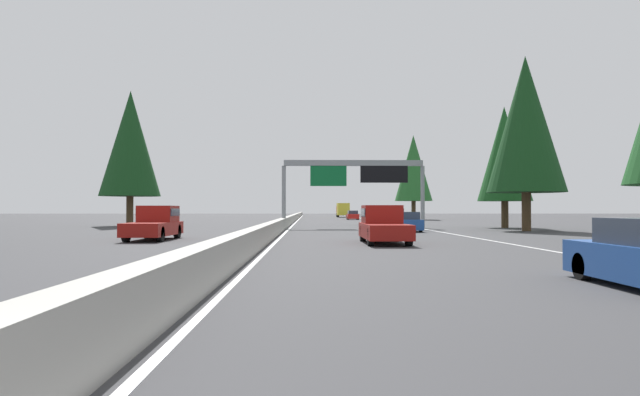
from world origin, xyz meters
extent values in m
plane|color=#38383A|center=(60.00, 0.00, 0.00)|extent=(320.00, 320.00, 0.00)
cube|color=#9E9B93|center=(80.00, 0.30, 0.45)|extent=(180.00, 0.56, 0.90)
cube|color=silver|center=(70.00, -11.52, 0.01)|extent=(160.00, 0.16, 0.01)
cube|color=silver|center=(70.00, -0.25, 0.01)|extent=(160.00, 0.16, 0.01)
cylinder|color=gray|center=(48.09, 0.30, 2.76)|extent=(0.36, 0.36, 5.52)
cylinder|color=gray|center=(48.09, -12.02, 2.76)|extent=(0.36, 0.36, 5.52)
cube|color=gray|center=(48.09, -5.86, 5.77)|extent=(0.50, 12.32, 0.50)
cube|color=#0C602D|center=(47.94, -3.64, 4.67)|extent=(0.12, 3.20, 1.90)
cube|color=black|center=(47.94, -8.57, 4.77)|extent=(0.16, 4.20, 1.50)
cylinder|color=black|center=(11.39, -8.34, 0.32)|extent=(0.64, 0.22, 0.64)
cube|color=maroon|center=(25.50, -5.58, 0.61)|extent=(5.60, 2.00, 0.70)
cube|color=maroon|center=(26.51, -5.58, 1.41)|extent=(2.24, 1.84, 0.90)
cube|color=#2D3847|center=(26.51, -5.58, 1.50)|extent=(2.02, 1.92, 0.41)
cylinder|color=black|center=(27.35, -4.72, 0.40)|extent=(0.80, 0.28, 0.80)
cylinder|color=black|center=(27.35, -6.44, 0.40)|extent=(0.80, 0.28, 0.80)
cylinder|color=black|center=(23.66, -4.72, 0.40)|extent=(0.80, 0.28, 0.80)
cylinder|color=black|center=(23.66, -6.44, 0.40)|extent=(0.80, 0.28, 0.80)
cube|color=#2D6B38|center=(56.67, -8.76, 0.97)|extent=(5.00, 1.95, 1.44)
cube|color=#2D3847|center=(54.37, -8.76, 1.22)|extent=(0.08, 1.48, 0.56)
cylinder|color=black|center=(58.37, -7.90, 0.35)|extent=(0.70, 0.24, 0.70)
cylinder|color=black|center=(58.37, -9.61, 0.35)|extent=(0.70, 0.24, 0.70)
cylinder|color=black|center=(54.97, -7.90, 0.35)|extent=(0.70, 0.24, 0.70)
cylinder|color=black|center=(54.97, -9.61, 0.35)|extent=(0.70, 0.24, 0.70)
cube|color=red|center=(89.42, -9.00, 0.53)|extent=(4.40, 1.80, 0.76)
cube|color=#2D3847|center=(89.20, -9.00, 1.19)|extent=(2.46, 1.51, 0.56)
cylinder|color=black|center=(90.83, -8.21, 0.32)|extent=(0.64, 0.22, 0.64)
cylinder|color=black|center=(90.83, -9.79, 0.32)|extent=(0.64, 0.22, 0.64)
cylinder|color=black|center=(88.02, -8.21, 0.32)|extent=(0.64, 0.22, 0.64)
cylinder|color=black|center=(88.02, -9.79, 0.32)|extent=(0.64, 0.22, 0.64)
cube|color=#1E4793|center=(40.47, -9.25, 0.53)|extent=(4.40, 1.80, 0.76)
cube|color=#2D3847|center=(40.25, -9.25, 1.19)|extent=(2.46, 1.51, 0.56)
cylinder|color=black|center=(41.88, -8.46, 0.32)|extent=(0.64, 0.22, 0.64)
cylinder|color=black|center=(41.88, -10.04, 0.32)|extent=(0.64, 0.22, 0.64)
cylinder|color=black|center=(39.06, -8.46, 0.32)|extent=(0.64, 0.22, 0.64)
cylinder|color=black|center=(39.06, -10.04, 0.32)|extent=(0.64, 0.22, 0.64)
cube|color=gold|center=(116.09, -9.05, 1.70)|extent=(6.12, 2.40, 2.50)
cube|color=red|center=(120.34, -9.05, 1.40)|extent=(2.38, 2.30, 1.90)
cylinder|color=black|center=(120.17, -7.99, 0.45)|extent=(0.90, 0.28, 0.90)
cylinder|color=black|center=(120.17, -10.11, 0.45)|extent=(0.90, 0.28, 0.90)
cylinder|color=black|center=(114.39, -7.99, 0.45)|extent=(0.90, 0.28, 0.90)
cylinder|color=black|center=(114.39, -10.11, 0.45)|extent=(0.90, 0.28, 0.90)
cube|color=maroon|center=(28.86, 6.48, 0.61)|extent=(5.60, 2.00, 0.70)
cube|color=maroon|center=(29.87, 6.48, 1.41)|extent=(2.24, 1.84, 0.90)
cube|color=#2D3847|center=(29.87, 6.48, 1.50)|extent=(2.02, 1.92, 0.41)
cylinder|color=black|center=(30.71, 7.34, 0.40)|extent=(0.80, 0.28, 0.80)
cylinder|color=black|center=(30.71, 5.62, 0.40)|extent=(0.80, 0.28, 0.80)
cylinder|color=black|center=(27.01, 7.34, 0.40)|extent=(0.80, 0.28, 0.80)
cylinder|color=black|center=(27.01, 5.62, 0.40)|extent=(0.80, 0.28, 0.80)
cylinder|color=#4C3823|center=(40.99, -18.54, 1.48)|extent=(0.68, 0.68, 2.96)
cone|color=#143D19|center=(40.99, -18.54, 8.21)|extent=(5.92, 5.92, 10.50)
cylinder|color=#4C3823|center=(48.55, -19.53, 1.20)|extent=(0.62, 0.62, 2.41)
cone|color=#194C1E|center=(48.55, -19.53, 6.67)|extent=(4.81, 4.81, 8.53)
cylinder|color=#4C3823|center=(90.05, -19.03, 1.52)|extent=(0.69, 0.69, 3.05)
cone|color=#236028|center=(90.05, -19.03, 8.44)|extent=(6.09, 6.09, 10.80)
cylinder|color=#4C3823|center=(54.87, 15.97, 1.49)|extent=(0.69, 0.69, 2.98)
cone|color=#143D19|center=(54.87, 15.97, 8.27)|extent=(5.97, 5.97, 10.58)
camera|label=1|loc=(-1.72, -1.93, 1.65)|focal=31.66mm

